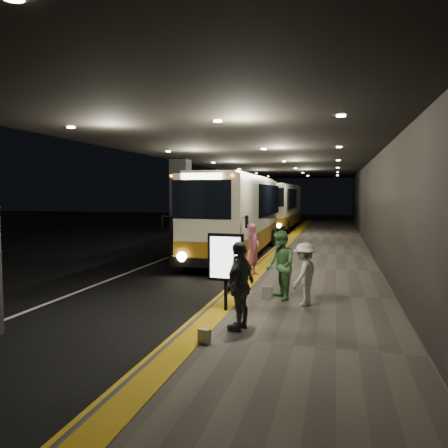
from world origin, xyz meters
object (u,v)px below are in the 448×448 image
at_px(passenger_waiting_green, 280,265).
at_px(bag_plain, 204,336).
at_px(passenger_boarding, 253,249).
at_px(stanchion_post, 240,268).
at_px(coach_main, 238,219).
at_px(info_sign, 226,259).
at_px(passenger_waiting_grey, 240,285).
at_px(coach_second, 279,208).
at_px(bag_polka, 267,292).
at_px(passenger_waiting_white, 305,274).

distance_m(passenger_waiting_green, bag_plain, 3.79).
height_order(passenger_boarding, stanchion_post, passenger_boarding).
distance_m(coach_main, info_sign, 10.13).
distance_m(passenger_boarding, passenger_waiting_grey, 5.80).
height_order(passenger_waiting_green, bag_plain, passenger_waiting_green).
xyz_separation_m(coach_second, passenger_waiting_green, (3.03, -23.64, -0.62)).
distance_m(coach_main, bag_polka, 9.04).
xyz_separation_m(passenger_boarding, bag_polka, (0.95, -3.06, -0.70)).
bearing_deg(passenger_waiting_green, coach_second, 158.87).
relative_size(coach_main, passenger_waiting_green, 6.47).
xyz_separation_m(passenger_waiting_grey, bag_plain, (-0.45, -0.97, -0.75)).
height_order(bag_plain, stanchion_post, stanchion_post).
distance_m(coach_main, bag_plain, 12.43).
relative_size(passenger_waiting_green, bag_polka, 5.70).
xyz_separation_m(passenger_boarding, info_sign, (0.20, -4.48, 0.35)).
xyz_separation_m(passenger_waiting_grey, info_sign, (-0.62, 1.26, 0.33)).
distance_m(passenger_waiting_white, stanchion_post, 2.58).
xyz_separation_m(passenger_boarding, passenger_waiting_grey, (0.82, -5.74, 0.03)).
xyz_separation_m(coach_main, coach_second, (-0.00, 15.07, -0.04)).
relative_size(passenger_boarding, info_sign, 0.96).
xyz_separation_m(passenger_waiting_green, bag_polka, (-0.34, 0.06, -0.73)).
relative_size(coach_second, passenger_boarding, 6.43).
relative_size(passenger_waiting_white, stanchion_post, 1.41).
distance_m(passenger_waiting_grey, bag_plain, 1.31).
relative_size(bag_polka, stanchion_post, 0.29).
bearing_deg(coach_second, stanchion_post, -84.56).
height_order(passenger_waiting_white, bag_polka, passenger_waiting_white).
bearing_deg(info_sign, passenger_waiting_white, 34.82).
height_order(passenger_waiting_green, info_sign, info_sign).
distance_m(passenger_waiting_green, passenger_waiting_white, 0.74).
height_order(passenger_boarding, passenger_waiting_white, passenger_boarding).
bearing_deg(bag_polka, bag_plain, -99.03).
xyz_separation_m(coach_second, bag_plain, (2.11, -27.24, -1.38)).
bearing_deg(stanchion_post, passenger_boarding, 88.44).
distance_m(passenger_waiting_white, bag_plain, 3.64).
bearing_deg(passenger_waiting_green, info_sign, -67.16).
bearing_deg(passenger_waiting_white, coach_main, -138.09).
bearing_deg(bag_plain, info_sign, 94.31).
bearing_deg(passenger_boarding, bag_plain, -159.15).
xyz_separation_m(bag_plain, info_sign, (-0.17, 2.23, 1.08)).
height_order(passenger_boarding, passenger_waiting_grey, passenger_waiting_grey).
height_order(coach_main, passenger_boarding, coach_main).
height_order(passenger_waiting_white, info_sign, info_sign).
bearing_deg(passenger_waiting_green, stanchion_post, -161.97).
bearing_deg(stanchion_post, passenger_waiting_white, -39.79).
bearing_deg(coach_main, passenger_waiting_grey, -78.76).
relative_size(coach_second, passenger_waiting_white, 7.24).
height_order(passenger_waiting_grey, bag_plain, passenger_waiting_grey).
bearing_deg(info_sign, coach_second, 99.24).
bearing_deg(passenger_waiting_green, coach_main, 171.03).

